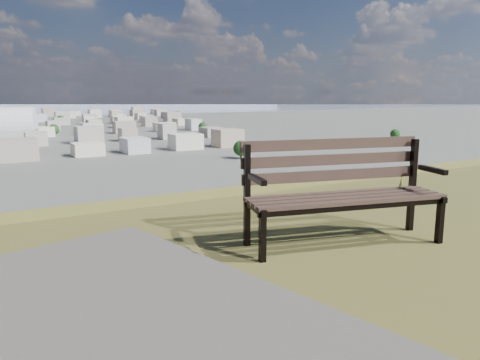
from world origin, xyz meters
TOP-DOWN VIEW (x-y plane):
  - park_bench at (-0.12, 1.74)m, footprint 1.96×1.02m
  - gravel_patch at (-2.61, 1.01)m, footprint 3.22×4.03m

SIDE VIEW (x-z plane):
  - gravel_patch at x=-2.61m, z-range 25.00..25.07m
  - park_bench at x=-0.12m, z-range 25.06..26.05m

